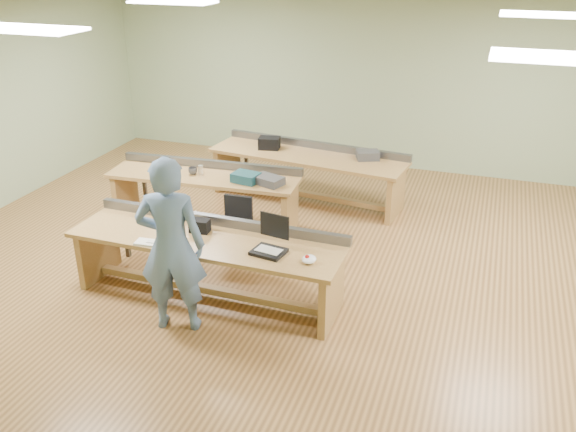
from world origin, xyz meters
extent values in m
plane|color=#9E6E3C|center=(0.00, 0.00, 0.00)|extent=(10.00, 10.00, 0.00)
plane|color=silver|center=(0.00, 0.00, 3.00)|extent=(10.00, 10.00, 0.00)
cube|color=#91A980|center=(0.00, 4.00, 1.50)|extent=(10.00, 0.04, 3.00)
cube|color=#91A980|center=(0.00, -4.00, 1.50)|extent=(10.00, 0.04, 3.00)
cube|color=white|center=(-2.50, -1.50, 2.97)|extent=(1.20, 0.50, 0.03)
cube|color=white|center=(-2.50, 1.50, 2.97)|extent=(1.20, 0.50, 0.03)
cube|color=white|center=(2.50, -1.50, 2.97)|extent=(1.20, 0.50, 0.03)
cube|color=white|center=(2.50, 1.50, 2.97)|extent=(1.20, 0.50, 0.03)
cube|color=#AD8649|center=(-0.84, -1.13, 0.72)|extent=(3.14, 0.88, 0.05)
cube|color=#AD8649|center=(-2.31, -1.11, 0.35)|extent=(0.09, 0.74, 0.70)
cube|color=#AD8649|center=(0.62, -1.15, 0.35)|extent=(0.09, 0.74, 0.70)
cube|color=#AD8649|center=(-0.84, -1.13, 0.10)|extent=(2.83, 0.14, 0.08)
cube|color=#56585E|center=(-0.84, -0.75, 0.81)|extent=(3.13, 0.12, 0.11)
cube|color=#AD8649|center=(-1.76, 0.68, 0.72)|extent=(2.78, 0.91, 0.05)
cube|color=#AD8649|center=(-3.02, 0.59, 0.35)|extent=(0.12, 0.63, 0.70)
cube|color=#AD8649|center=(-0.50, 0.76, 0.35)|extent=(0.12, 0.63, 0.70)
cube|color=#AD8649|center=(-1.76, 0.68, 0.10)|extent=(2.44, 0.26, 0.08)
cube|color=#56585E|center=(-1.78, 1.00, 0.81)|extent=(2.73, 0.26, 0.11)
cube|color=#AD8649|center=(-0.64, 1.99, 0.72)|extent=(3.15, 1.18, 0.05)
cube|color=#AD8649|center=(-2.07, 2.16, 0.35)|extent=(0.16, 0.73, 0.70)
cube|color=#AD8649|center=(0.79, 1.82, 0.35)|extent=(0.16, 0.73, 0.70)
cube|color=#AD8649|center=(-0.64, 1.99, 0.10)|extent=(2.77, 0.43, 0.08)
cube|color=#56585E|center=(-0.60, 2.35, 0.81)|extent=(3.07, 0.44, 0.11)
imported|color=slate|center=(-0.91, -1.75, 0.95)|extent=(0.79, 0.63, 1.91)
cube|color=black|center=(-0.06, -1.22, 0.77)|extent=(0.38, 0.33, 0.04)
cube|color=black|center=(-0.04, -1.09, 1.02)|extent=(0.34, 0.07, 0.27)
cube|color=silver|center=(-1.29, -1.43, 0.76)|extent=(0.48, 0.19, 0.03)
ellipsoid|color=white|center=(0.40, -1.27, 0.79)|extent=(0.18, 0.20, 0.07)
cube|color=black|center=(-0.98, -0.98, 0.83)|extent=(0.23, 0.16, 0.15)
cylinder|color=black|center=(-0.92, -0.21, 0.20)|extent=(0.06, 0.06, 0.41)
cube|color=black|center=(-0.92, -0.21, 0.42)|extent=(0.41, 0.41, 0.06)
cube|color=black|center=(-0.93, -0.02, 0.65)|extent=(0.37, 0.06, 0.35)
cylinder|color=black|center=(-0.92, -0.21, 0.03)|extent=(0.46, 0.46, 0.06)
cube|color=#163F49|center=(-1.09, 0.64, 0.81)|extent=(0.39, 0.32, 0.12)
cube|color=#39393C|center=(-0.77, 0.65, 0.80)|extent=(0.46, 0.37, 0.11)
imported|color=#39393C|center=(-1.91, 0.66, 0.80)|extent=(0.16, 0.16, 0.10)
cylinder|color=silver|center=(-1.80, 0.70, 0.82)|extent=(0.09, 0.09, 0.13)
cube|color=black|center=(-1.30, 2.09, 0.84)|extent=(0.36, 0.28, 0.18)
cube|color=#39393C|center=(0.28, 2.10, 0.82)|extent=(0.40, 0.35, 0.13)
camera|label=1|loc=(1.99, -6.54, 3.77)|focal=38.00mm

